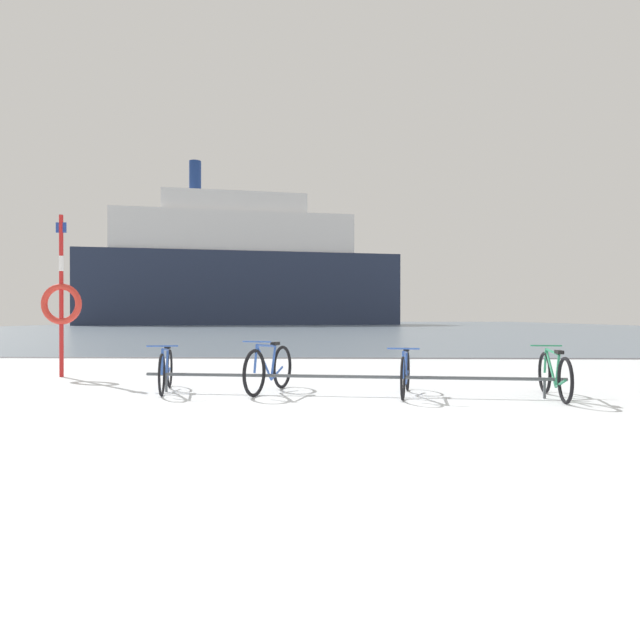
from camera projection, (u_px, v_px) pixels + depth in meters
ground at (333, 328)px, 59.57m from camera, size 80.00×132.00×0.08m
bike_rack at (348, 377)px, 8.32m from camera, size 6.31×0.65×0.31m
bicycle_0 at (166, 370)px, 8.71m from camera, size 0.48×1.66×0.76m
bicycle_1 at (269, 369)px, 8.61m from camera, size 0.65×1.66×0.82m
bicycle_2 at (405, 373)px, 8.29m from camera, size 0.49×1.66×0.74m
bicycle_3 at (554, 375)px, 8.00m from camera, size 0.46×1.68×0.75m
rescue_post at (61, 301)px, 10.84m from camera, size 0.81×0.12×3.18m
ferry_ship at (240, 271)px, 79.37m from camera, size 45.39×18.91×23.17m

